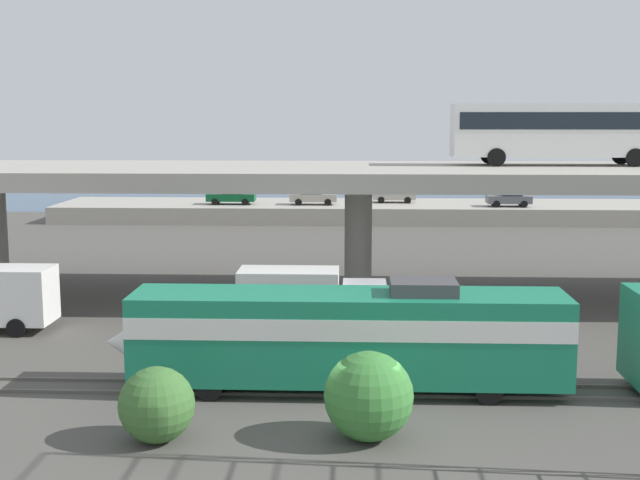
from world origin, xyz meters
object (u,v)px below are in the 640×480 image
(service_truck_east, at_px, (308,300))
(parked_car_0, at_px, (509,198))
(parked_car_1, at_px, (394,195))
(parked_car_3, at_px, (232,196))
(parked_car_2, at_px, (313,196))
(train_locomotive, at_px, (327,333))
(transit_bus_on_overpass, at_px, (561,128))

(service_truck_east, distance_m, parked_car_0, 43.76)
(service_truck_east, bearing_deg, parked_car_1, 82.27)
(parked_car_3, bearing_deg, parked_car_2, -179.85)
(train_locomotive, height_order, parked_car_1, train_locomotive)
(service_truck_east, xyz_separation_m, parked_car_1, (5.93, 43.70, 0.70))
(service_truck_east, height_order, parked_car_3, parked_car_3)
(parked_car_0, bearing_deg, service_truck_east, 67.91)
(parked_car_3, bearing_deg, train_locomotive, 102.13)
(parked_car_1, xyz_separation_m, parked_car_2, (-7.69, -2.22, 0.00))
(train_locomotive, bearing_deg, service_truck_east, -81.91)
(service_truck_east, distance_m, parked_car_3, 42.53)
(parked_car_0, relative_size, parked_car_3, 0.88)
(parked_car_1, bearing_deg, parked_car_2, -163.88)
(service_truck_east, bearing_deg, transit_bus_on_overpass, 35.32)
(parked_car_0, xyz_separation_m, parked_car_1, (-10.53, 3.15, -0.00))
(train_locomotive, distance_m, parked_car_0, 50.94)
(transit_bus_on_overpass, height_order, service_truck_east, transit_bus_on_overpass)
(train_locomotive, distance_m, parked_car_2, 49.60)
(train_locomotive, xyz_separation_m, transit_bus_on_overpass, (12.39, 17.64, 7.14))
(service_truck_east, height_order, parked_car_1, parked_car_1)
(service_truck_east, bearing_deg, parked_car_3, 102.90)
(train_locomotive, relative_size, service_truck_east, 2.49)
(parked_car_1, bearing_deg, train_locomotive, -95.28)
(train_locomotive, relative_size, parked_car_0, 4.20)
(transit_bus_on_overpass, distance_m, parked_car_1, 35.63)
(parked_car_3, bearing_deg, parked_car_1, -171.72)
(parked_car_2, xyz_separation_m, parked_car_3, (-7.72, -0.02, 0.00))
(parked_car_2, height_order, parked_car_3, same)
(parked_car_2, bearing_deg, parked_car_3, -179.85)
(parked_car_0, distance_m, parked_car_1, 10.99)
(train_locomotive, height_order, service_truck_east, train_locomotive)
(service_truck_east, height_order, parked_car_0, parked_car_0)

